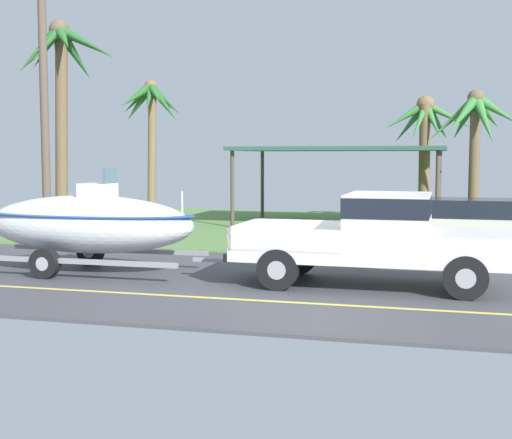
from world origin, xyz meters
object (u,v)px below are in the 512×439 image
object	(u,v)px
parked_sedan_near	(476,224)
palm_tree_near_left	(425,132)
boat_on_trailer	(87,224)
pickup_truck_towing	(387,235)
carport_awning	(340,151)
palm_tree_mid	(150,110)
palm_tree_far_left	(475,126)
palm_tree_near_right	(62,70)
utility_pole	(44,93)

from	to	relation	value
parked_sedan_near	palm_tree_near_left	world-z (taller)	palm_tree_near_left
boat_on_trailer	palm_tree_near_left	size ratio (longest dim) A/B	1.26
pickup_truck_towing	carport_awning	distance (m)	12.33
carport_awning	palm_tree_mid	distance (m)	8.52
boat_on_trailer	carport_awning	xyz separation A→B (m)	(3.80, 11.89, 1.69)
boat_on_trailer	pickup_truck_towing	bearing A→B (deg)	0.00
parked_sedan_near	palm_tree_far_left	world-z (taller)	palm_tree_far_left
carport_awning	palm_tree_near_right	size ratio (longest dim) A/B	1.08
carport_awning	utility_pole	distance (m)	10.77
palm_tree_mid	utility_pole	world-z (taller)	utility_pole
parked_sedan_near	palm_tree_far_left	distance (m)	5.63
pickup_truck_towing	boat_on_trailer	world-z (taller)	boat_on_trailer
palm_tree_near_left	utility_pole	size ratio (longest dim) A/B	0.57
palm_tree_near_right	palm_tree_mid	distance (m)	6.64
pickup_truck_towing	palm_tree_near_right	bearing A→B (deg)	148.34
palm_tree_far_left	utility_pole	distance (m)	14.05
parked_sedan_near	palm_tree_near_right	world-z (taller)	palm_tree_near_right
palm_tree_mid	utility_pole	bearing A→B (deg)	-85.57
utility_pole	carport_awning	bearing A→B (deg)	45.31
boat_on_trailer	carport_awning	bearing A→B (deg)	72.28
boat_on_trailer	carport_awning	size ratio (longest dim) A/B	0.82
parked_sedan_near	palm_tree_mid	world-z (taller)	palm_tree_mid
pickup_truck_towing	parked_sedan_near	size ratio (longest dim) A/B	1.15
palm_tree_near_left	palm_tree_near_right	xyz separation A→B (m)	(-11.35, -6.84, 1.88)
boat_on_trailer	palm_tree_far_left	xyz separation A→B (m)	(8.48, 11.30, 2.49)
palm_tree_near_right	utility_pole	distance (m)	2.88
parked_sedan_near	palm_tree_near_left	bearing A→B (deg)	103.13
palm_tree_mid	palm_tree_far_left	world-z (taller)	palm_tree_mid
palm_tree_mid	utility_pole	size ratio (longest dim) A/B	0.68
boat_on_trailer	palm_tree_near_left	distance (m)	15.47
boat_on_trailer	parked_sedan_near	distance (m)	10.63
pickup_truck_towing	palm_tree_near_left	world-z (taller)	palm_tree_near_left
utility_pole	boat_on_trailer	bearing A→B (deg)	-49.51
pickup_truck_towing	palm_tree_far_left	xyz separation A→B (m)	(1.95, 11.30, 2.55)
palm_tree_mid	pickup_truck_towing	bearing A→B (deg)	-50.90
parked_sedan_near	carport_awning	size ratio (longest dim) A/B	0.63
parked_sedan_near	utility_pole	size ratio (longest dim) A/B	0.56
palm_tree_mid	palm_tree_near_left	bearing A→B (deg)	1.37
boat_on_trailer	palm_tree_near_right	bearing A→B (deg)	123.86
carport_awning	palm_tree_near_left	xyz separation A→B (m)	(2.94, 1.82, 0.71)
pickup_truck_towing	palm_tree_near_left	size ratio (longest dim) A/B	1.13
pickup_truck_towing	parked_sedan_near	world-z (taller)	pickup_truck_towing
boat_on_trailer	parked_sedan_near	xyz separation A→B (m)	(8.43, 6.47, -0.41)
pickup_truck_towing	palm_tree_near_right	xyz separation A→B (m)	(-11.14, 6.87, 4.33)
pickup_truck_towing	carport_awning	world-z (taller)	carport_awning
palm_tree_near_left	utility_pole	bearing A→B (deg)	-138.00
palm_tree_near_right	palm_tree_mid	xyz separation A→B (m)	(0.21, 6.58, -0.87)
palm_tree_near_left	palm_tree_mid	world-z (taller)	palm_tree_mid
parked_sedan_near	palm_tree_near_right	xyz separation A→B (m)	(-13.04, 0.40, 4.68)
palm_tree_near_left	palm_tree_mid	distance (m)	11.18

